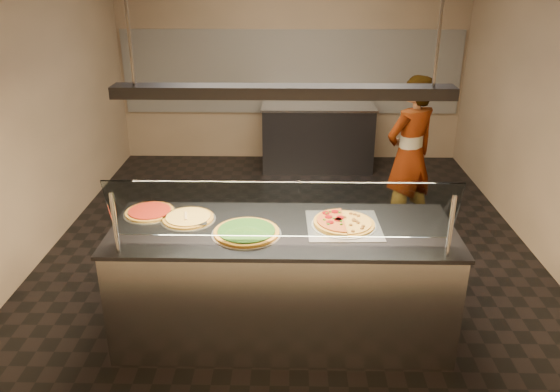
{
  "coord_description": "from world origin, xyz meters",
  "views": [
    {
      "loc": [
        -0.0,
        -5.01,
        2.73
      ],
      "look_at": [
        -0.09,
        -0.97,
        1.02
      ],
      "focal_mm": 35.0,
      "sensor_mm": 36.0,
      "label": 1
    }
  ],
  "objects_px": {
    "serving_counter": "(283,281)",
    "perforated_tray": "(344,225)",
    "pizza_cheese": "(188,218)",
    "prep_table": "(317,136)",
    "pizza_spinach": "(246,232)",
    "pizza_tomato": "(150,212)",
    "half_pizza_pepperoni": "(329,221)",
    "half_pizza_sausage": "(358,223)",
    "pizza_spatula": "(191,218)",
    "worker": "(410,155)",
    "sneeze_guard": "(282,211)",
    "heat_lamp_housing": "(283,92)"
  },
  "relations": [
    {
      "from": "half_pizza_sausage",
      "to": "pizza_cheese",
      "type": "height_order",
      "value": "half_pizza_sausage"
    },
    {
      "from": "pizza_spinach",
      "to": "serving_counter",
      "type": "bearing_deg",
      "value": 21.28
    },
    {
      "from": "serving_counter",
      "to": "prep_table",
      "type": "bearing_deg",
      "value": 83.61
    },
    {
      "from": "pizza_tomato",
      "to": "half_pizza_pepperoni",
      "type": "bearing_deg",
      "value": -7.84
    },
    {
      "from": "pizza_cheese",
      "to": "pizza_spatula",
      "type": "bearing_deg",
      "value": -57.48
    },
    {
      "from": "sneeze_guard",
      "to": "pizza_spatula",
      "type": "height_order",
      "value": "sneeze_guard"
    },
    {
      "from": "perforated_tray",
      "to": "half_pizza_pepperoni",
      "type": "xyz_separation_m",
      "value": [
        -0.11,
        0.0,
        0.03
      ]
    },
    {
      "from": "serving_counter",
      "to": "worker",
      "type": "relative_size",
      "value": 1.49
    },
    {
      "from": "serving_counter",
      "to": "pizza_spatula",
      "type": "relative_size",
      "value": 11.24
    },
    {
      "from": "heat_lamp_housing",
      "to": "serving_counter",
      "type": "bearing_deg",
      "value": 0.0
    },
    {
      "from": "serving_counter",
      "to": "worker",
      "type": "xyz_separation_m",
      "value": [
        1.33,
        1.92,
        0.39
      ]
    },
    {
      "from": "half_pizza_sausage",
      "to": "pizza_spatula",
      "type": "xyz_separation_m",
      "value": [
        -1.27,
        0.04,
        0.0
      ]
    },
    {
      "from": "perforated_tray",
      "to": "pizza_tomato",
      "type": "height_order",
      "value": "pizza_tomato"
    },
    {
      "from": "pizza_spatula",
      "to": "heat_lamp_housing",
      "type": "bearing_deg",
      "value": -7.39
    },
    {
      "from": "half_pizza_pepperoni",
      "to": "pizza_spinach",
      "type": "bearing_deg",
      "value": -166.17
    },
    {
      "from": "serving_counter",
      "to": "sneeze_guard",
      "type": "bearing_deg",
      "value": -90.0
    },
    {
      "from": "serving_counter",
      "to": "perforated_tray",
      "type": "height_order",
      "value": "perforated_tray"
    },
    {
      "from": "sneeze_guard",
      "to": "worker",
      "type": "height_order",
      "value": "worker"
    },
    {
      "from": "pizza_spatula",
      "to": "pizza_spinach",
      "type": "bearing_deg",
      "value": -23.75
    },
    {
      "from": "pizza_cheese",
      "to": "pizza_tomato",
      "type": "xyz_separation_m",
      "value": [
        -0.32,
        0.11,
        -0.0
      ]
    },
    {
      "from": "pizza_tomato",
      "to": "pizza_spatula",
      "type": "height_order",
      "value": "pizza_spatula"
    },
    {
      "from": "worker",
      "to": "half_pizza_pepperoni",
      "type": "bearing_deg",
      "value": 30.12
    },
    {
      "from": "perforated_tray",
      "to": "half_pizza_pepperoni",
      "type": "height_order",
      "value": "half_pizza_pepperoni"
    },
    {
      "from": "pizza_cheese",
      "to": "worker",
      "type": "bearing_deg",
      "value": 40.97
    },
    {
      "from": "serving_counter",
      "to": "pizza_spatula",
      "type": "bearing_deg",
      "value": 172.61
    },
    {
      "from": "serving_counter",
      "to": "perforated_tray",
      "type": "xyz_separation_m",
      "value": [
        0.46,
        0.05,
        0.47
      ]
    },
    {
      "from": "serving_counter",
      "to": "pizza_spatula",
      "type": "distance_m",
      "value": 0.86
    },
    {
      "from": "perforated_tray",
      "to": "pizza_spatula",
      "type": "relative_size",
      "value": 2.46
    },
    {
      "from": "serving_counter",
      "to": "worker",
      "type": "distance_m",
      "value": 2.36
    },
    {
      "from": "pizza_cheese",
      "to": "half_pizza_pepperoni",
      "type": "bearing_deg",
      "value": -4.56
    },
    {
      "from": "sneeze_guard",
      "to": "perforated_tray",
      "type": "xyz_separation_m",
      "value": [
        0.46,
        0.39,
        -0.29
      ]
    },
    {
      "from": "prep_table",
      "to": "perforated_tray",
      "type": "bearing_deg",
      "value": -89.75
    },
    {
      "from": "perforated_tray",
      "to": "prep_table",
      "type": "relative_size",
      "value": 0.35
    },
    {
      "from": "perforated_tray",
      "to": "pizza_tomato",
      "type": "distance_m",
      "value": 1.52
    },
    {
      "from": "pizza_cheese",
      "to": "heat_lamp_housing",
      "type": "distance_m",
      "value": 1.25
    },
    {
      "from": "half_pizza_sausage",
      "to": "pizza_cheese",
      "type": "relative_size",
      "value": 1.09
    },
    {
      "from": "sneeze_guard",
      "to": "pizza_spinach",
      "type": "relative_size",
      "value": 4.55
    },
    {
      "from": "pizza_spatula",
      "to": "half_pizza_sausage",
      "type": "bearing_deg",
      "value": -2.0
    },
    {
      "from": "pizza_tomato",
      "to": "pizza_spatula",
      "type": "xyz_separation_m",
      "value": [
        0.35,
        -0.15,
        0.01
      ]
    },
    {
      "from": "pizza_cheese",
      "to": "worker",
      "type": "relative_size",
      "value": 0.25
    },
    {
      "from": "half_pizza_sausage",
      "to": "pizza_spatula",
      "type": "bearing_deg",
      "value": 178.0
    },
    {
      "from": "half_pizza_pepperoni",
      "to": "pizza_spatula",
      "type": "height_order",
      "value": "half_pizza_pepperoni"
    },
    {
      "from": "pizza_cheese",
      "to": "prep_table",
      "type": "bearing_deg",
      "value": 72.86
    },
    {
      "from": "perforated_tray",
      "to": "pizza_spatula",
      "type": "distance_m",
      "value": 1.16
    },
    {
      "from": "half_pizza_sausage",
      "to": "heat_lamp_housing",
      "type": "bearing_deg",
      "value": -175.27
    },
    {
      "from": "sneeze_guard",
      "to": "heat_lamp_housing",
      "type": "bearing_deg",
      "value": 90.0
    },
    {
      "from": "perforated_tray",
      "to": "worker",
      "type": "bearing_deg",
      "value": 65.05
    },
    {
      "from": "half_pizza_sausage",
      "to": "prep_table",
      "type": "distance_m",
      "value": 3.91
    },
    {
      "from": "pizza_spinach",
      "to": "pizza_tomato",
      "type": "relative_size",
      "value": 1.25
    },
    {
      "from": "half_pizza_sausage",
      "to": "worker",
      "type": "xyz_separation_m",
      "value": [
        0.76,
        1.87,
        -0.1
      ]
    }
  ]
}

